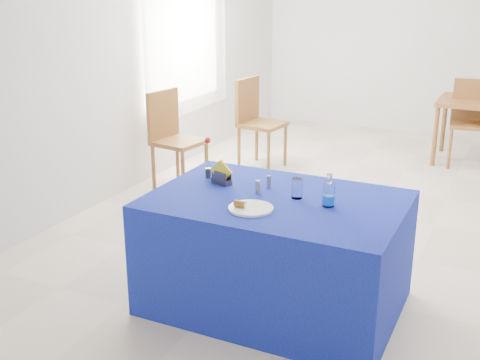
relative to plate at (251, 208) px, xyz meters
The scene contains 16 objects.
floor 2.27m from the plate, 82.64° to the left, with size 7.00×7.00×0.00m, color beige.
room_shell 2.35m from the plate, 82.64° to the left, with size 7.00×7.00×7.00m.
window_pane 3.73m from the plate, 126.98° to the left, with size 0.04×1.50×1.60m, color white.
curtain 3.69m from the plate, 126.09° to the left, with size 0.04×1.75×1.85m, color white.
plate is the anchor object (origin of this frame).
drinking_glass 0.36m from the plate, 59.99° to the left, with size 0.07×0.07×0.13m, color silver.
salt_shaker 0.31m from the plate, 106.15° to the left, with size 0.03×0.03×0.09m, color gray.
pepper_shaker 0.42m from the plate, 98.29° to the left, with size 0.03×0.03×0.09m, color slate.
blue_table 0.47m from the plate, 75.81° to the left, with size 1.60×1.10×0.76m.
water_bottle 0.49m from the plate, 33.08° to the left, with size 0.08×0.08×0.21m.
napkin_holder 0.53m from the plate, 137.18° to the left, with size 0.16×0.11×0.17m.
rose_vase 0.70m from the plate, 140.90° to the left, with size 0.04×0.04×0.29m.
chair_bg_left 4.36m from the plate, 78.64° to the left, with size 0.49×0.49×0.99m.
chair_win_a 2.73m from the plate, 132.02° to the left, with size 0.51×0.51×1.02m.
chair_win_b 3.40m from the plate, 113.77° to the left, with size 0.51×0.51×1.03m.
banana_pieces 0.07m from the plate, 156.57° to the right, with size 0.07×0.04×0.04m.
Camera 1 is at (1.14, -5.21, 2.08)m, focal length 45.00 mm.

